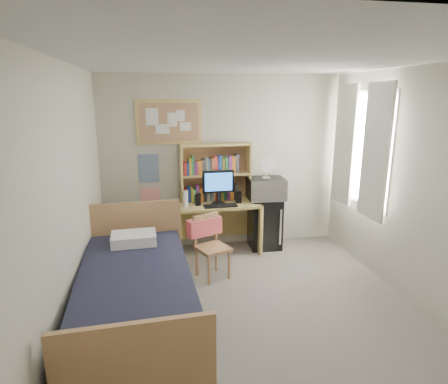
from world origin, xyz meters
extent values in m
cube|color=gray|center=(0.00, 0.00, -0.01)|extent=(3.60, 4.20, 0.02)
cube|color=silver|center=(0.00, 0.00, 2.60)|extent=(3.60, 4.20, 0.02)
cube|color=beige|center=(0.00, 2.10, 1.30)|extent=(3.60, 0.04, 2.60)
cube|color=beige|center=(0.00, -2.10, 1.30)|extent=(3.60, 0.04, 2.60)
cube|color=beige|center=(-1.80, 0.00, 1.30)|extent=(0.04, 4.20, 2.60)
cube|color=beige|center=(1.80, 0.00, 1.30)|extent=(0.04, 4.20, 2.60)
cube|color=white|center=(1.75, 1.20, 1.60)|extent=(0.10, 1.40, 1.70)
cube|color=silver|center=(1.72, 0.80, 1.60)|extent=(0.04, 0.55, 1.70)
cube|color=silver|center=(1.72, 1.60, 1.60)|extent=(0.04, 0.55, 1.70)
cube|color=#A57D57|center=(-0.78, 2.08, 1.92)|extent=(0.94, 0.03, 0.64)
cube|color=#224C89|center=(-1.10, 2.09, 1.25)|extent=(0.30, 0.01, 0.42)
cube|color=red|center=(-1.10, 2.09, 0.78)|extent=(0.28, 0.01, 0.36)
cube|color=tan|center=(-0.12, 1.78, 0.38)|extent=(1.25, 0.67, 0.76)
cube|color=tan|center=(-0.31, 0.95, 0.41)|extent=(0.54, 0.54, 0.82)
cube|color=black|center=(0.62, 1.84, 0.39)|extent=(0.48, 0.48, 0.78)
cube|color=black|center=(-1.22, 0.01, 0.31)|extent=(1.24, 2.29, 0.61)
cube|color=tan|center=(-0.13, 1.92, 1.19)|extent=(1.05, 0.32, 0.85)
cube|color=black|center=(-0.12, 1.72, 1.00)|extent=(0.46, 0.06, 0.48)
cube|color=black|center=(-0.11, 1.58, 0.77)|extent=(0.48, 0.17, 0.02)
cube|color=black|center=(-0.42, 1.70, 0.85)|extent=(0.08, 0.08, 0.18)
cube|color=black|center=(0.18, 1.73, 0.85)|extent=(0.08, 0.08, 0.18)
cylinder|color=white|center=(-0.60, 1.65, 0.88)|extent=(0.07, 0.07, 0.23)
cube|color=#E25658|center=(-0.40, 1.14, 0.63)|extent=(0.49, 0.32, 0.22)
cube|color=silver|center=(0.62, 1.82, 0.94)|extent=(0.56, 0.43, 0.31)
cylinder|color=white|center=(0.62, 1.82, 1.25)|extent=(0.25, 0.25, 0.30)
cube|color=white|center=(-1.27, 0.76, 0.67)|extent=(0.53, 0.38, 0.12)
camera|label=1|loc=(-0.93, -3.44, 2.27)|focal=30.00mm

